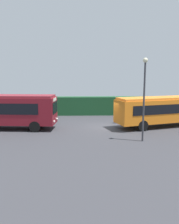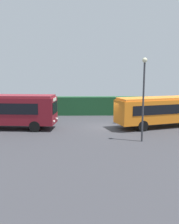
{
  "view_description": "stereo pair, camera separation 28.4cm",
  "coord_description": "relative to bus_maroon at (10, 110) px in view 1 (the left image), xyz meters",
  "views": [
    {
      "loc": [
        -2.51,
        -22.05,
        5.06
      ],
      "look_at": [
        -1.77,
        -0.13,
        1.54
      ],
      "focal_mm": 36.86,
      "sensor_mm": 36.0,
      "label": 1
    },
    {
      "loc": [
        -2.22,
        -22.05,
        5.06
      ],
      "look_at": [
        -1.77,
        -0.13,
        1.54
      ],
      "focal_mm": 36.86,
      "sensor_mm": 36.0,
      "label": 2
    }
  ],
  "objects": [
    {
      "name": "bus_orange",
      "position": [
        15.02,
        0.66,
        -0.13
      ],
      "size": [
        10.37,
        5.17,
        2.96
      ],
      "rotation": [
        0.0,
        0.0,
        0.29
      ],
      "color": "orange",
      "rests_on": "ground_plane"
    },
    {
      "name": "hedge_row",
      "position": [
        9.28,
        7.73,
        -0.69
      ],
      "size": [
        44.0,
        1.4,
        2.33
      ],
      "primitive_type": "cube",
      "color": "#1C4B29",
      "rests_on": "ground_plane"
    },
    {
      "name": "lamppost",
      "position": [
        11.46,
        -4.48,
        2.03
      ],
      "size": [
        0.36,
        0.36,
        6.33
      ],
      "color": "#38383D",
      "rests_on": "ground_plane"
    },
    {
      "name": "person_right",
      "position": [
        13.5,
        4.09,
        -0.94
      ],
      "size": [
        0.48,
        0.55,
        1.75
      ],
      "rotation": [
        0.0,
        0.0,
        5.71
      ],
      "color": "maroon",
      "rests_on": "ground_plane"
    },
    {
      "name": "bus_maroon",
      "position": [
        0.0,
        0.0,
        0.0
      ],
      "size": [
        8.81,
        3.1,
        3.23
      ],
      "rotation": [
        0.0,
        0.0,
        -0.08
      ],
      "color": "maroon",
      "rests_on": "ground_plane"
    },
    {
      "name": "person_center",
      "position": [
        10.82,
        2.26,
        -0.81
      ],
      "size": [
        0.44,
        0.35,
        1.94
      ],
      "rotation": [
        0.0,
        0.0,
        4.98
      ],
      "color": "maroon",
      "rests_on": "ground_plane"
    },
    {
      "name": "ground_plane",
      "position": [
        9.28,
        0.46,
        -1.85
      ],
      "size": [
        64.0,
        64.0,
        0.0
      ],
      "primitive_type": "plane",
      "color": "#38383D"
    }
  ]
}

